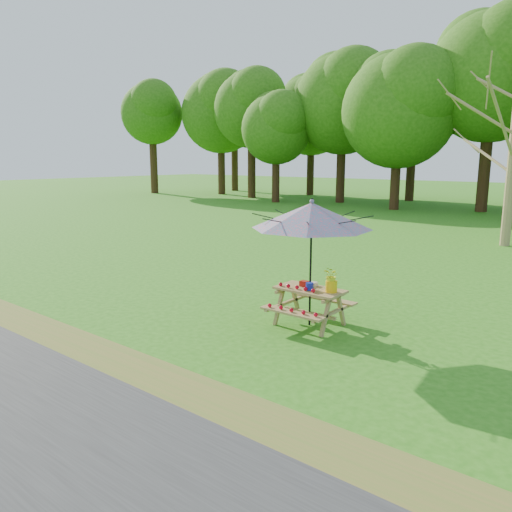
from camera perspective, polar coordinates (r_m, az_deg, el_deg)
The scene contains 7 objects.
ground at distance 11.91m, azimuth -15.29°, elevation -3.44°, with size 120.00×120.00×0.00m, color #2B7316.
treeline at distance 30.61m, azimuth 21.80°, elevation 19.92°, with size 60.00×12.00×16.00m, color #285D10, non-canonical shape.
picnic_table at distance 8.90m, azimuth 6.14°, elevation -5.85°, with size 1.20×1.32×0.67m.
patio_umbrella at distance 8.57m, azimuth 6.38°, elevation 4.59°, with size 2.58×2.58×2.25m.
produce_bins at distance 8.83m, azimuth 6.04°, elevation -3.30°, with size 0.35×0.42×0.13m.
tomatoes_row at distance 8.73m, azimuth 4.73°, elevation -3.57°, with size 0.77×0.13×0.07m, color red, non-canonical shape.
flower_bucket at distance 8.56m, azimuth 8.63°, elevation -2.60°, with size 0.33×0.31×0.44m.
Camera 1 is at (9.43, -6.68, 2.91)m, focal length 35.00 mm.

